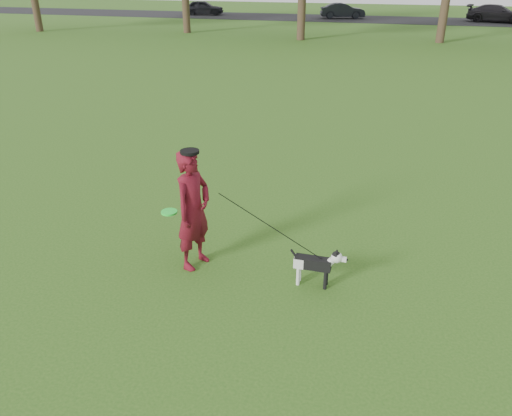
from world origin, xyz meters
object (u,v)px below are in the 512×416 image
(man, at_px, (193,210))
(dog, at_px, (317,263))
(car_left, at_px, (203,8))
(car_right, at_px, (497,13))
(car_mid, at_px, (343,11))

(man, distance_m, dog, 1.87)
(car_left, distance_m, car_right, 24.69)
(dog, xyz_separation_m, car_left, (-17.16, 39.77, 0.28))
(man, relative_size, dog, 2.25)
(car_left, height_order, car_mid, car_left)
(dog, distance_m, car_right, 40.48)
(dog, bearing_deg, car_mid, 96.53)
(car_left, xyz_separation_m, car_mid, (12.61, 0.00, -0.02))
(dog, xyz_separation_m, car_right, (7.53, 39.77, 0.31))
(car_mid, bearing_deg, man, 168.54)
(man, relative_size, car_left, 0.48)
(dog, height_order, car_mid, car_mid)
(car_mid, bearing_deg, dog, 171.09)
(dog, height_order, car_right, car_right)
(car_left, distance_m, car_mid, 12.61)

